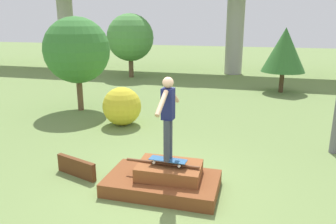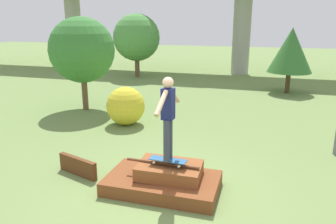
{
  "view_description": "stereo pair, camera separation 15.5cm",
  "coord_description": "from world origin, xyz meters",
  "px_view_note": "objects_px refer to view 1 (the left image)",
  "views": [
    {
      "loc": [
        1.74,
        -5.71,
        3.29
      ],
      "look_at": [
        0.13,
        -0.03,
        1.65
      ],
      "focal_mm": 35.0,
      "sensor_mm": 36.0,
      "label": 1
    },
    {
      "loc": [
        1.89,
        -5.67,
        3.29
      ],
      "look_at": [
        0.13,
        -0.03,
        1.65
      ],
      "focal_mm": 35.0,
      "sensor_mm": 36.0,
      "label": 2
    }
  ],
  "objects_px": {
    "tree_mid_back": "(284,50)",
    "bush_yellow_flowering": "(122,106)",
    "skateboard": "(168,160)",
    "tree_behind_left": "(77,50)",
    "skater": "(168,113)",
    "tree_behind_right": "(130,38)"
  },
  "relations": [
    {
      "from": "tree_mid_back",
      "to": "bush_yellow_flowering",
      "type": "height_order",
      "value": "tree_mid_back"
    },
    {
      "from": "skateboard",
      "to": "tree_behind_left",
      "type": "relative_size",
      "value": 0.22
    },
    {
      "from": "skateboard",
      "to": "skater",
      "type": "bearing_deg",
      "value": -172.87
    },
    {
      "from": "skater",
      "to": "tree_mid_back",
      "type": "relative_size",
      "value": 0.54
    },
    {
      "from": "tree_behind_left",
      "to": "tree_behind_right",
      "type": "height_order",
      "value": "tree_behind_right"
    },
    {
      "from": "skater",
      "to": "tree_behind_left",
      "type": "xyz_separation_m",
      "value": [
        -4.93,
        5.1,
        0.63
      ]
    },
    {
      "from": "tree_mid_back",
      "to": "skater",
      "type": "bearing_deg",
      "value": -103.78
    },
    {
      "from": "skater",
      "to": "tree_behind_left",
      "type": "bearing_deg",
      "value": 134.04
    },
    {
      "from": "skateboard",
      "to": "tree_mid_back",
      "type": "xyz_separation_m",
      "value": [
        2.61,
        10.64,
        1.33
      ]
    },
    {
      "from": "tree_behind_left",
      "to": "tree_mid_back",
      "type": "bearing_deg",
      "value": 36.35
    },
    {
      "from": "tree_behind_left",
      "to": "skater",
      "type": "bearing_deg",
      "value": -45.96
    },
    {
      "from": "tree_behind_left",
      "to": "skateboard",
      "type": "bearing_deg",
      "value": -45.96
    },
    {
      "from": "tree_mid_back",
      "to": "bush_yellow_flowering",
      "type": "bearing_deg",
      "value": -127.53
    },
    {
      "from": "tree_mid_back",
      "to": "tree_behind_left",
      "type": "bearing_deg",
      "value": -143.65
    },
    {
      "from": "skater",
      "to": "tree_behind_left",
      "type": "height_order",
      "value": "tree_behind_left"
    },
    {
      "from": "skateboard",
      "to": "bush_yellow_flowering",
      "type": "distance_m",
      "value": 4.63
    },
    {
      "from": "tree_behind_right",
      "to": "tree_mid_back",
      "type": "distance_m",
      "value": 8.86
    },
    {
      "from": "skateboard",
      "to": "tree_behind_right",
      "type": "height_order",
      "value": "tree_behind_right"
    },
    {
      "from": "tree_mid_back",
      "to": "tree_behind_right",
      "type": "bearing_deg",
      "value": 165.87
    },
    {
      "from": "skater",
      "to": "tree_behind_right",
      "type": "height_order",
      "value": "tree_behind_right"
    },
    {
      "from": "skater",
      "to": "tree_behind_left",
      "type": "relative_size",
      "value": 0.47
    },
    {
      "from": "skateboard",
      "to": "skater",
      "type": "relative_size",
      "value": 0.46
    }
  ]
}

